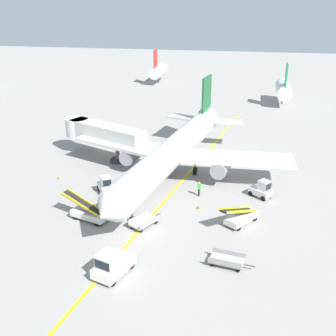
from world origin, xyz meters
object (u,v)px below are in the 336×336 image
belt_loader_aft_hold (241,216)px  baggage_tug_near_wing (106,185)px  belt_loader_forward_hold (89,213)px  safety_cone_nose_left (58,178)px  safety_cone_nose_right (198,207)px  baggage_tug_by_cargo_door (262,190)px  ground_crew_marshaller (199,188)px  airliner (175,150)px  jet_bridge (99,133)px  baggage_cart_empty_trailing (144,222)px  baggage_cart_loaded (227,260)px  pushback_tug (112,264)px

belt_loader_aft_hold → baggage_tug_near_wing: bearing=165.9°
baggage_tug_near_wing → belt_loader_aft_hold: 15.73m
belt_loader_forward_hold → safety_cone_nose_left: 11.32m
belt_loader_aft_hold → safety_cone_nose_right: 4.99m
baggage_tug_by_cargo_door → ground_crew_marshaller: bearing=-171.5°
safety_cone_nose_right → baggage_tug_by_cargo_door: bearing=32.1°
safety_cone_nose_left → safety_cone_nose_right: bearing=-13.1°
airliner → jet_bridge: size_ratio=2.75×
baggage_tug_by_cargo_door → baggage_cart_empty_trailing: baggage_tug_by_cargo_door is taller
safety_cone_nose_left → baggage_cart_loaded: bearing=-32.2°
pushback_tug → safety_cone_nose_right: bearing=67.3°
belt_loader_aft_hold → belt_loader_forward_hold: bearing=-171.2°
pushback_tug → ground_crew_marshaller: pushback_tug is taller
ground_crew_marshaller → airliner: bearing=127.1°
baggage_tug_by_cargo_door → belt_loader_forward_hold: belt_loader_forward_hold is taller
belt_loader_aft_hold → baggage_cart_empty_trailing: 9.44m
baggage_tug_by_cargo_door → jet_bridge: bearing=159.2°
baggage_tug_near_wing → safety_cone_nose_left: (-6.95, 2.45, -0.71)m
safety_cone_nose_left → baggage_tug_by_cargo_door: bearing=-0.2°
airliner → safety_cone_nose_left: size_ratio=80.11×
baggage_tug_by_cargo_door → ground_crew_marshaller: (-6.81, -1.02, -0.02)m
baggage_tug_near_wing → safety_cone_nose_right: 10.94m
jet_bridge → pushback_tug: size_ratio=3.20×
belt_loader_forward_hold → belt_loader_aft_hold: (14.83, 2.29, 0.00)m
belt_loader_forward_hold → airliner: bearing=63.0°
pushback_tug → baggage_tug_by_cargo_door: bearing=54.8°
baggage_tug_near_wing → belt_loader_aft_hold: bearing=-14.1°
pushback_tug → baggage_cart_empty_trailing: 7.93m
ground_crew_marshaller → jet_bridge: bearing=148.1°
pushback_tug → baggage_tug_by_cargo_door: pushback_tug is taller
airliner → safety_cone_nose_right: (4.07, -7.93, -3.20)m
safety_cone_nose_right → baggage_tug_near_wing: bearing=171.2°
belt_loader_aft_hold → safety_cone_nose_right: bearing=154.2°
airliner → safety_cone_nose_left: (-13.67, -3.79, -3.20)m
belt_loader_aft_hold → safety_cone_nose_left: belt_loader_aft_hold is taller
belt_loader_forward_hold → belt_loader_aft_hold: 15.01m
airliner → belt_loader_forward_hold: 14.14m
airliner → baggage_tug_near_wing: size_ratio=13.01×
jet_bridge → safety_cone_nose_right: 19.94m
airliner → baggage_cart_loaded: airliner is taller
ground_crew_marshaller → baggage_cart_loaded: bearing=-72.2°
pushback_tug → baggage_tug_by_cargo_door: 20.17m
baggage_cart_loaded → baggage_cart_empty_trailing: (-8.26, 4.77, 0.00)m
jet_bridge → safety_cone_nose_left: size_ratio=29.15×
airliner → safety_cone_nose_left: 14.54m
baggage_cart_empty_trailing → safety_cone_nose_left: bearing=146.4°
pushback_tug → baggage_tug_near_wing: size_ratio=1.48×
belt_loader_aft_hold → ground_crew_marshaller: (-4.83, 5.18, 0.13)m
belt_loader_forward_hold → safety_cone_nose_left: belt_loader_forward_hold is taller
jet_bridge → safety_cone_nose_left: bearing=-106.5°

